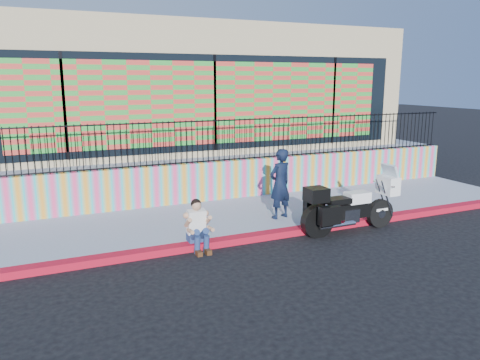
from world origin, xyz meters
TOP-DOWN VIEW (x-y plane):
  - ground at (0.00, 0.00)m, footprint 90.00×90.00m
  - red_curb at (0.00, 0.00)m, footprint 16.00×0.30m
  - sidewalk at (0.00, 1.65)m, footprint 16.00×3.00m
  - mural_wall at (0.00, 3.25)m, footprint 16.00×0.20m
  - metal_fence at (0.00, 3.25)m, footprint 15.80×0.04m
  - elevated_platform at (0.00, 8.35)m, footprint 16.00×10.00m
  - storefront_building at (0.00, 8.13)m, footprint 14.00×8.06m
  - police_motorcycle at (1.62, -0.35)m, footprint 2.49×0.82m
  - police_officer at (0.47, 0.89)m, footprint 0.72×0.56m
  - seated_man at (-1.99, -0.09)m, footprint 0.54×0.71m

SIDE VIEW (x-z plane):
  - ground at x=0.00m, z-range 0.00..0.00m
  - red_curb at x=0.00m, z-range 0.00..0.15m
  - sidewalk at x=0.00m, z-range 0.00..0.15m
  - seated_man at x=-1.99m, z-range -0.08..0.98m
  - elevated_platform at x=0.00m, z-range 0.00..1.25m
  - police_motorcycle at x=1.62m, z-range -0.13..1.42m
  - mural_wall at x=0.00m, z-range 0.15..1.25m
  - police_officer at x=0.47m, z-range 0.15..1.89m
  - metal_fence at x=0.00m, z-range 1.25..2.45m
  - storefront_building at x=0.00m, z-range 1.25..5.25m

